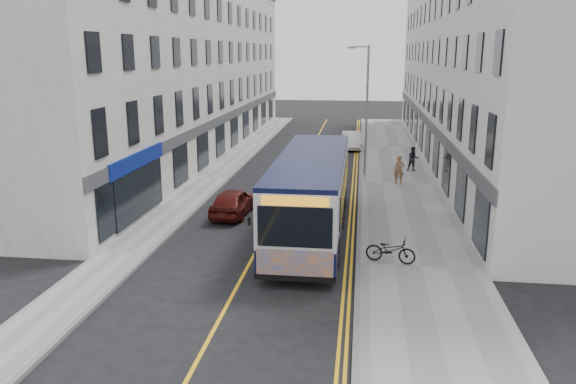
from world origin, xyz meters
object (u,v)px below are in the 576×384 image
(pedestrian_far, at_px, (413,159))
(car_white, at_px, (351,140))
(city_bus, at_px, (311,192))
(bicycle, at_px, (391,250))
(car_maroon, at_px, (233,202))
(streetlamp, at_px, (365,106))
(pedestrian_near, at_px, (399,170))

(pedestrian_far, distance_m, car_white, 9.68)
(city_bus, relative_size, car_white, 2.90)
(bicycle, xyz_separation_m, car_maroon, (-7.16, 5.65, 0.06))
(car_white, xyz_separation_m, car_maroon, (-5.20, -19.68, -0.02))
(car_maroon, bearing_deg, streetlamp, -120.19)
(city_bus, relative_size, car_maroon, 3.07)
(streetlamp, height_order, pedestrian_far, streetlamp)
(pedestrian_near, relative_size, car_white, 0.40)
(city_bus, bearing_deg, bicycle, -45.02)
(pedestrian_near, relative_size, pedestrian_far, 1.04)
(city_bus, xyz_separation_m, bicycle, (3.21, -3.21, -1.29))
(bicycle, xyz_separation_m, car_white, (-1.96, 25.33, 0.07))
(pedestrian_far, height_order, car_white, pedestrian_far)
(bicycle, distance_m, pedestrian_far, 16.73)
(pedestrian_near, bearing_deg, car_white, 107.70)
(streetlamp, height_order, bicycle, streetlamp)
(bicycle, relative_size, pedestrian_near, 1.10)
(car_white, distance_m, car_maroon, 20.35)
(city_bus, bearing_deg, pedestrian_far, 68.05)
(city_bus, distance_m, bicycle, 4.72)
(car_white, height_order, car_maroon, car_white)
(pedestrian_near, distance_m, pedestrian_far, 3.95)
(streetlamp, bearing_deg, pedestrian_far, 26.52)
(bicycle, xyz_separation_m, pedestrian_far, (2.18, 16.58, 0.31))
(pedestrian_far, relative_size, car_white, 0.39)
(pedestrian_near, xyz_separation_m, car_maroon, (-8.22, -7.14, -0.29))
(streetlamp, distance_m, car_maroon, 11.80)
(streetlamp, bearing_deg, city_bus, -100.65)
(streetlamp, distance_m, pedestrian_far, 4.96)
(pedestrian_far, bearing_deg, streetlamp, -164.44)
(pedestrian_near, bearing_deg, city_bus, -109.84)
(car_maroon, bearing_deg, car_white, -101.56)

